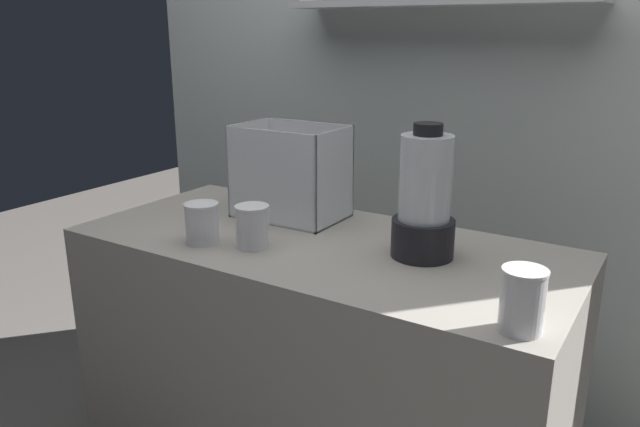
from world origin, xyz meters
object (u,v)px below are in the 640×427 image
Objects in this scene: juice_cup_orange_middle at (522,305)px; juice_cup_mango_far_left at (202,226)px; blender_pitcher at (424,202)px; carrot_display_bin at (290,188)px; juice_cup_pomegranate_left at (252,228)px.

juice_cup_mango_far_left is at bearing 176.38° from juice_cup_orange_middle.
blender_pitcher is 3.07× the size of juice_cup_mango_far_left.
carrot_display_bin is 0.30m from juice_cup_pomegranate_left.
juice_cup_pomegranate_left is (-0.42, -0.18, -0.09)m from blender_pitcher.
carrot_display_bin is 2.79× the size of juice_cup_pomegranate_left.
juice_cup_mango_far_left is (-0.06, -0.33, -0.04)m from carrot_display_bin.
juice_cup_pomegranate_left is 0.75m from juice_cup_orange_middle.
blender_pitcher is 0.44m from juice_cup_orange_middle.
blender_pitcher is at bearing -12.16° from carrot_display_bin.
juice_cup_orange_middle is (0.33, -0.28, -0.09)m from blender_pitcher.
blender_pitcher is 0.46m from juice_cup_pomegranate_left.
carrot_display_bin is at bearing 167.84° from blender_pitcher.
blender_pitcher is (0.49, -0.11, 0.05)m from carrot_display_bin.
juice_cup_pomegranate_left is at bearing -156.31° from blender_pitcher.
juice_cup_mango_far_left is (-0.56, -0.23, -0.10)m from blender_pitcher.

